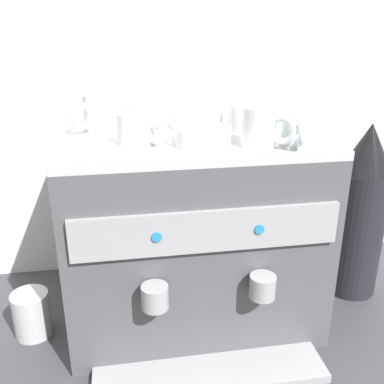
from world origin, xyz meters
name	(u,v)px	position (x,y,z in m)	size (l,w,h in m)	color
ground_plane	(192,311)	(0.00, 0.00, 0.00)	(4.00, 4.00, 0.00)	#38383D
tiled_backsplash_wall	(175,118)	(0.00, 0.29, 0.46)	(2.80, 0.03, 0.92)	silver
espresso_machine	(192,231)	(0.00, 0.00, 0.24)	(0.60, 0.49, 0.49)	#4C4C51
ceramic_cup_0	(100,113)	(-0.21, 0.08, 0.53)	(0.11, 0.10, 0.08)	silver
ceramic_cup_1	(138,129)	(-0.13, -0.06, 0.52)	(0.10, 0.10, 0.06)	silver
ceramic_cup_2	(261,127)	(0.12, -0.13, 0.53)	(0.10, 0.09, 0.08)	silver
ceramic_cup_3	(143,116)	(-0.11, 0.07, 0.52)	(0.10, 0.07, 0.06)	silver
ceramic_cup_4	(299,130)	(0.20, -0.13, 0.52)	(0.07, 0.10, 0.06)	silver
ceramic_cup_5	(246,118)	(0.13, 0.00, 0.52)	(0.08, 0.11, 0.06)	silver
ceramic_bowl_0	(252,114)	(0.17, 0.11, 0.51)	(0.11, 0.11, 0.04)	white
ceramic_bowl_1	(196,120)	(0.02, 0.07, 0.50)	(0.13, 0.13, 0.04)	white
ceramic_bowl_2	(203,136)	(0.01, -0.09, 0.51)	(0.12, 0.12, 0.04)	white
coffee_grinder	(360,211)	(0.47, 0.04, 0.24)	(0.14, 0.14, 0.49)	black
milk_pitcher	(32,314)	(-0.40, -0.02, 0.06)	(0.09, 0.09, 0.12)	#B7B7BC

